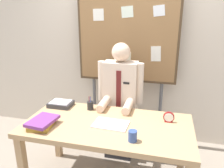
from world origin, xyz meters
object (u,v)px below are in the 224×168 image
object	(u,v)px
person	(120,106)
bulletin_board	(127,37)
desk	(108,131)
coffee_mug	(133,136)
book_stack	(42,123)
desk_clock	(169,117)
pen_holder	(90,105)
paper_tray	(61,104)
open_notebook	(111,124)

from	to	relation	value
person	bulletin_board	bearing A→B (deg)	89.97
desk	coffee_mug	distance (m)	0.41
desk	book_stack	distance (m)	0.64
desk_clock	coffee_mug	xyz separation A→B (m)	(-0.29, -0.43, -0.00)
pen_holder	paper_tray	bearing A→B (deg)	179.46
coffee_mug	bulletin_board	bearing A→B (deg)	103.20
open_notebook	coffee_mug	xyz separation A→B (m)	(0.25, -0.23, 0.04)
coffee_mug	desk	bearing A→B (deg)	138.95
person	paper_tray	bearing A→B (deg)	-153.22
bulletin_board	desk_clock	xyz separation A→B (m)	(0.58, -0.80, -0.69)
open_notebook	coffee_mug	world-z (taller)	coffee_mug
bulletin_board	desk_clock	bearing A→B (deg)	-54.08
desk_clock	coffee_mug	size ratio (longest dim) A/B	1.12
bulletin_board	desk	bearing A→B (deg)	-90.01
paper_tray	desk	bearing A→B (deg)	-23.16
coffee_mug	pen_holder	bearing A→B (deg)	137.16
book_stack	desk_clock	size ratio (longest dim) A/B	2.86
desk_clock	coffee_mug	distance (m)	0.52
desk	person	bearing A→B (deg)	90.00
paper_tray	bulletin_board	bearing A→B (deg)	47.91
bulletin_board	book_stack	size ratio (longest dim) A/B	6.87
book_stack	pen_holder	world-z (taller)	pen_holder
bulletin_board	coffee_mug	size ratio (longest dim) A/B	21.93
desk	paper_tray	xyz separation A→B (m)	(-0.64, 0.27, 0.12)
pen_holder	paper_tray	world-z (taller)	pen_holder
desk_clock	paper_tray	distance (m)	1.22
open_notebook	coffee_mug	distance (m)	0.34
book_stack	coffee_mug	bearing A→B (deg)	-2.38
person	coffee_mug	bearing A→B (deg)	-71.15
paper_tray	person	bearing A→B (deg)	26.78
desk	desk_clock	bearing A→B (deg)	16.99
bulletin_board	coffee_mug	bearing A→B (deg)	-76.80
book_stack	open_notebook	world-z (taller)	book_stack
paper_tray	desk_clock	bearing A→B (deg)	-4.47
desk_clock	person	bearing A→B (deg)	144.32
open_notebook	pen_holder	size ratio (longest dim) A/B	2.09
person	book_stack	distance (m)	1.01
person	coffee_mug	world-z (taller)	person
pen_holder	paper_tray	distance (m)	0.37
person	pen_holder	bearing A→B (deg)	-129.99
coffee_mug	paper_tray	distance (m)	1.06
open_notebook	desk_clock	bearing A→B (deg)	20.04
person	bulletin_board	world-z (taller)	bulletin_board
open_notebook	desk_clock	size ratio (longest dim) A/B	3.10
bulletin_board	open_notebook	bearing A→B (deg)	-87.74
person	book_stack	bearing A→B (deg)	-125.91
book_stack	paper_tray	distance (m)	0.49
book_stack	desk_clock	xyz separation A→B (m)	(1.17, 0.39, 0.01)
pen_holder	paper_tray	xyz separation A→B (m)	(-0.37, 0.00, -0.02)
book_stack	coffee_mug	size ratio (longest dim) A/B	3.19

